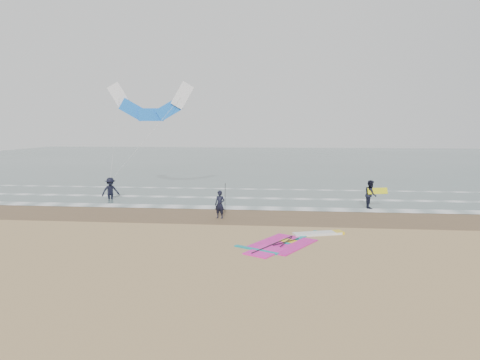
# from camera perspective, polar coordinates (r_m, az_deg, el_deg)

# --- Properties ---
(ground) EXTENTS (120.00, 120.00, 0.00)m
(ground) POSITION_cam_1_polar(r_m,az_deg,el_deg) (18.93, 3.42, -8.56)
(ground) COLOR tan
(ground) RESTS_ON ground
(sea_water) EXTENTS (120.00, 80.00, 0.02)m
(sea_water) POSITION_cam_1_polar(r_m,az_deg,el_deg) (66.41, 5.15, 2.66)
(sea_water) COLOR #47605E
(sea_water) RESTS_ON ground
(wet_sand_band) EXTENTS (120.00, 5.00, 0.01)m
(wet_sand_band) POSITION_cam_1_polar(r_m,az_deg,el_deg) (24.75, 4.00, -4.81)
(wet_sand_band) COLOR brown
(wet_sand_band) RESTS_ON ground
(foam_waterline) EXTENTS (120.00, 9.15, 0.02)m
(foam_waterline) POSITION_cam_1_polar(r_m,az_deg,el_deg) (29.11, 4.28, -2.97)
(foam_waterline) COLOR white
(foam_waterline) RESTS_ON ground
(windsurf_rig) EXTENTS (5.02, 4.75, 0.12)m
(windsurf_rig) POSITION_cam_1_polar(r_m,az_deg,el_deg) (19.44, 7.07, -8.08)
(windsurf_rig) COLOR white
(windsurf_rig) RESTS_ON ground
(person_standing) EXTENTS (0.66, 0.52, 1.58)m
(person_standing) POSITION_cam_1_polar(r_m,az_deg,el_deg) (23.97, -2.71, -3.28)
(person_standing) COLOR black
(person_standing) RESTS_ON ground
(person_walking) EXTENTS (0.76, 0.93, 1.80)m
(person_walking) POSITION_cam_1_polar(r_m,az_deg,el_deg) (28.05, 17.02, -1.84)
(person_walking) COLOR black
(person_walking) RESTS_ON ground
(person_wading) EXTENTS (1.42, 1.31, 1.92)m
(person_wading) POSITION_cam_1_polar(r_m,az_deg,el_deg) (31.42, -16.91, -0.79)
(person_wading) COLOR black
(person_wading) RESTS_ON ground
(held_pole) EXTENTS (0.17, 0.86, 1.82)m
(held_pole) POSITION_cam_1_polar(r_m,az_deg,el_deg) (23.87, -2.00, -2.43)
(held_pole) COLOR black
(held_pole) RESTS_ON ground
(carried_kiteboard) EXTENTS (1.30, 0.51, 0.39)m
(carried_kiteboard) POSITION_cam_1_polar(r_m,az_deg,el_deg) (28.00, 17.88, -1.39)
(carried_kiteboard) COLOR yellow
(carried_kiteboard) RESTS_ON ground
(surf_kite) EXTENTS (6.60, 3.13, 7.16)m
(surf_kite) POSITION_cam_1_polar(r_m,az_deg,el_deg) (33.14, -11.82, 9.74)
(surf_kite) COLOR white
(surf_kite) RESTS_ON ground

